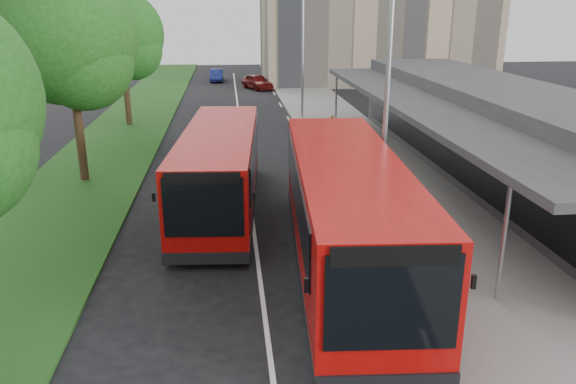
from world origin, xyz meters
name	(u,v)px	position (x,y,z in m)	size (l,w,h in m)	color
ground	(258,264)	(0.00, 0.00, 0.00)	(120.00, 120.00, 0.00)	black
pavement	(334,123)	(6.00, 20.00, 0.07)	(5.00, 80.00, 0.15)	slate
grass_verge	(127,128)	(-7.00, 20.00, 0.05)	(5.00, 80.00, 0.10)	#1B4C18
lane_centre_line	(243,145)	(0.00, 15.00, 0.01)	(0.12, 70.00, 0.01)	silver
kerb_dashes	(294,129)	(3.30, 19.00, 0.01)	(0.12, 56.00, 0.01)	silver
station_building	(495,131)	(10.86, 8.00, 2.04)	(7.70, 26.00, 4.00)	#2F2F32
tree_mid	(69,45)	(-7.01, 9.05, 5.74)	(5.53, 5.53, 8.89)	#352615
tree_far	(122,40)	(-7.01, 21.05, 5.29)	(5.10, 5.10, 8.20)	#352615
lamp_post_near	(385,91)	(4.12, 2.00, 4.72)	(1.44, 0.28, 8.00)	#94989C
lamp_post_far	(301,47)	(4.12, 22.00, 4.72)	(1.44, 0.28, 8.00)	#94989C
bus_main	(347,214)	(2.48, -0.60, 1.69)	(3.70, 11.80, 3.30)	#B30C09
bus_second	(220,170)	(-1.10, 4.88, 1.53)	(3.46, 10.68, 2.98)	#B30C09
litter_bin	(359,159)	(5.11, 9.15, 0.60)	(0.50, 0.50, 0.89)	#341D15
bollard	(332,124)	(5.36, 17.29, 0.62)	(0.15, 0.15, 0.95)	#D5C00B
car_near	(257,82)	(2.00, 36.82, 0.68)	(1.61, 4.00, 1.36)	#540C0C
car_far	(217,75)	(-1.77, 42.97, 0.60)	(1.27, 3.64, 1.20)	navy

